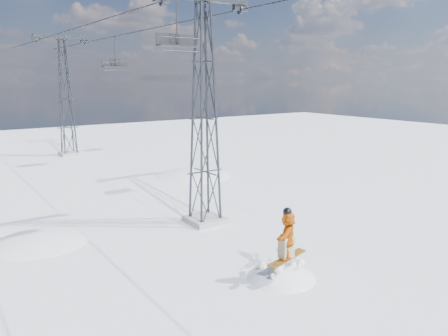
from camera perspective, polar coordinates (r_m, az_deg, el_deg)
The scene contains 8 objects.
ground at distance 16.94m, azimuth 10.24°, elevation -14.68°, with size 120.00×120.00×0.00m, color white.
snow_terrain at distance 36.64m, azimuth -22.00°, elevation -17.01°, with size 39.00×37.00×22.00m.
lift_tower_near at distance 22.07m, azimuth -2.60°, elevation 6.45°, with size 5.20×1.80×11.43m.
lift_tower_far at distance 45.19m, azimuth -19.96°, elevation 8.42°, with size 5.20×1.80×11.43m.
haul_cables at distance 32.48m, azimuth -14.10°, elevation 17.30°, with size 4.46×51.00×0.06m.
snowboarder_jump at distance 18.05m, azimuth 7.32°, elevation -18.65°, with size 4.40×4.40×6.81m.
lift_chair_near at distance 19.80m, azimuth -6.20°, elevation 16.13°, with size 1.83×0.53×2.27m.
lift_chair_mid at distance 38.62m, azimuth -14.03°, elevation 13.04°, with size 2.24×0.64×2.77m.
Camera 1 is at (-10.91, -10.60, 7.46)m, focal length 35.00 mm.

